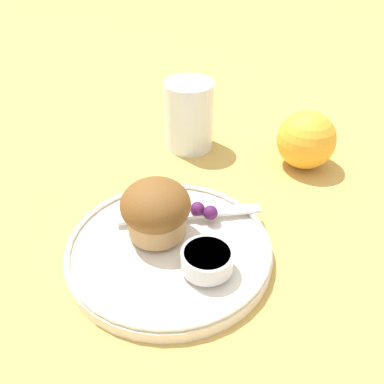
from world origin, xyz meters
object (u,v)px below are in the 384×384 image
(butter_knife, at_px, (187,213))
(orange_fruit, at_px, (306,140))
(juice_glass, at_px, (189,115))
(muffin, at_px, (156,209))

(butter_knife, height_order, orange_fruit, orange_fruit)
(butter_knife, height_order, juice_glass, juice_glass)
(muffin, height_order, orange_fruit, muffin)
(orange_fruit, xyz_separation_m, juice_glass, (-0.18, -0.02, 0.01))
(butter_knife, bearing_deg, muffin, -146.41)
(muffin, relative_size, butter_knife, 0.51)
(muffin, height_order, butter_knife, muffin)
(muffin, relative_size, juice_glass, 0.74)
(juice_glass, bearing_deg, butter_knife, -65.26)
(muffin, xyz_separation_m, juice_glass, (-0.06, 0.22, 0.00))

